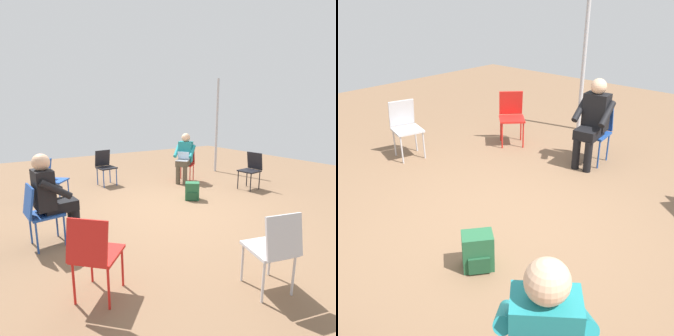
{
  "view_description": "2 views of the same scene",
  "coord_description": "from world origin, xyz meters",
  "views": [
    {
      "loc": [
        2.44,
        3.78,
        1.74
      ],
      "look_at": [
        0.13,
        0.14,
        0.83
      ],
      "focal_mm": 28.0,
      "sensor_mm": 36.0,
      "label": 1
    },
    {
      "loc": [
        -2.58,
        -2.31,
        2.31
      ],
      "look_at": [
        0.04,
        0.06,
        0.63
      ],
      "focal_mm": 40.0,
      "sensor_mm": 36.0,
      "label": 2
    }
  ],
  "objects": [
    {
      "name": "chair_west",
      "position": [
        -2.36,
        -0.18,
        0.5
      ],
      "size": [
        0.47,
        0.44,
        0.85
      ],
      "rotation": [
        0.0,
        0.0,
        -1.47
      ],
      "color": "black",
      "rests_on": "ground"
    },
    {
      "name": "ground_plane",
      "position": [
        0.0,
        0.0,
        0.0
      ],
      "size": [
        14.0,
        14.0,
        0.0
      ],
      "primitive_type": "plane",
      "color": "brown"
    },
    {
      "name": "chair_east",
      "position": [
        2.13,
        0.18,
        0.5
      ],
      "size": [
        0.48,
        0.44,
        0.85
      ],
      "rotation": [
        0.0,
        0.0,
        1.69
      ],
      "color": "#1E4799",
      "rests_on": "ground"
    },
    {
      "name": "chair_northeast",
      "position": [
        1.84,
        1.58,
        0.5
      ],
      "size": [
        0.58,
        0.59,
        0.85
      ],
      "rotation": [
        0.0,
        0.0,
        2.38
      ],
      "color": "red",
      "rests_on": "ground"
    },
    {
      "name": "person_with_laptop",
      "position": [
        -1.42,
        -1.52,
        0.69
      ],
      "size": [
        0.64,
        0.63,
        1.24
      ],
      "rotation": [
        0.0,
        0.0,
        -0.9
      ],
      "color": "#4C4233",
      "rests_on": "ground"
    },
    {
      "name": "person_in_black",
      "position": [
        1.96,
        0.16,
        0.69
      ],
      "size": [
        0.55,
        0.53,
        1.24
      ],
      "rotation": [
        0.0,
        0.0,
        1.69
      ],
      "color": "black",
      "rests_on": "ground"
    },
    {
      "name": "chair_north",
      "position": [
        0.36,
        2.39,
        0.5
      ],
      "size": [
        0.49,
        0.52,
        0.85
      ],
      "rotation": [
        0.0,
        0.0,
        2.88
      ],
      "color": "#B7B7BC",
      "rests_on": "ground"
    },
    {
      "name": "chair_south",
      "position": [
        0.38,
        -2.35,
        0.5
      ],
      "size": [
        0.45,
        0.48,
        0.85
      ],
      "rotation": [
        0.0,
        0.0,
        0.13
      ],
      "color": "black",
      "rests_on": "ground"
    },
    {
      "name": "backpack_near_laptop_user",
      "position": [
        -0.73,
        -0.28,
        0.16
      ],
      "size": [
        0.34,
        0.33,
        0.36
      ],
      "rotation": [
        0.0,
        0.0,
        2.48
      ],
      "color": "#235B38",
      "rests_on": "ground"
    },
    {
      "name": "tent_pole_far",
      "position": [
        -2.96,
        -2.04,
        1.35
      ],
      "size": [
        0.07,
        0.07,
        2.71
      ],
      "primitive_type": "cylinder",
      "color": "#B2B2B7",
      "rests_on": "ground"
    },
    {
      "name": "chair_southwest",
      "position": [
        -1.55,
        -1.62,
        0.5
      ],
      "size": [
        0.58,
        0.58,
        0.85
      ],
      "rotation": [
        0.0,
        0.0,
        -0.9
      ],
      "color": "red",
      "rests_on": "ground"
    },
    {
      "name": "chair_southeast",
      "position": [
        1.7,
        -1.67,
        0.5
      ],
      "size": [
        0.58,
        0.58,
        0.85
      ],
      "rotation": [
        0.0,
        0.0,
        0.88
      ],
      "color": "#1E4799",
      "rests_on": "ground"
    }
  ]
}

